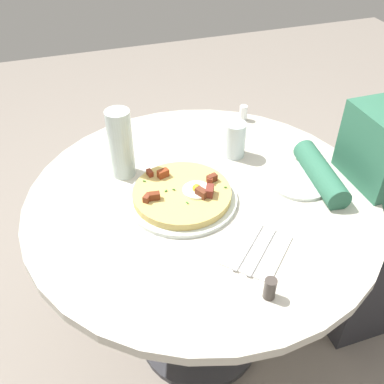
{
  "coord_description": "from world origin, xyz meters",
  "views": [
    {
      "loc": [
        0.33,
        0.91,
        1.52
      ],
      "look_at": [
        0.03,
        -0.0,
        0.73
      ],
      "focal_mm": 40.91,
      "sensor_mm": 36.0,
      "label": 1
    }
  ],
  "objects_px": {
    "water_glass": "(235,140)",
    "water_bottle": "(121,144)",
    "fork": "(249,246)",
    "dining_table": "(201,236)",
    "knife": "(262,251)",
    "breakfast_pizza": "(182,193)",
    "salt_shaker": "(243,113)",
    "pepper_shaker": "(270,289)",
    "pizza_plate": "(182,198)",
    "bread_plate": "(299,180)"
  },
  "relations": [
    {
      "from": "fork",
      "to": "pepper_shaker",
      "type": "xyz_separation_m",
      "value": [
        0.02,
        0.15,
        0.02
      ]
    },
    {
      "from": "pizza_plate",
      "to": "knife",
      "type": "xyz_separation_m",
      "value": [
        -0.13,
        0.26,
        0.0
      ]
    },
    {
      "from": "water_bottle",
      "to": "water_glass",
      "type": "bearing_deg",
      "value": 177.98
    },
    {
      "from": "fork",
      "to": "salt_shaker",
      "type": "distance_m",
      "value": 0.64
    },
    {
      "from": "dining_table",
      "to": "water_glass",
      "type": "xyz_separation_m",
      "value": [
        -0.17,
        -0.16,
        0.22
      ]
    },
    {
      "from": "knife",
      "to": "water_bottle",
      "type": "bearing_deg",
      "value": -102.86
    },
    {
      "from": "dining_table",
      "to": "pepper_shaker",
      "type": "relative_size",
      "value": 18.29
    },
    {
      "from": "dining_table",
      "to": "pepper_shaker",
      "type": "xyz_separation_m",
      "value": [
        -0.02,
        0.38,
        0.19
      ]
    },
    {
      "from": "dining_table",
      "to": "salt_shaker",
      "type": "distance_m",
      "value": 0.5
    },
    {
      "from": "pizza_plate",
      "to": "bread_plate",
      "type": "xyz_separation_m",
      "value": [
        -0.36,
        0.03,
        -0.0
      ]
    },
    {
      "from": "water_glass",
      "to": "salt_shaker",
      "type": "xyz_separation_m",
      "value": [
        -0.12,
        -0.2,
        -0.03
      ]
    },
    {
      "from": "fork",
      "to": "water_glass",
      "type": "height_order",
      "value": "water_glass"
    },
    {
      "from": "water_glass",
      "to": "water_bottle",
      "type": "xyz_separation_m",
      "value": [
        0.36,
        -0.01,
        0.05
      ]
    },
    {
      "from": "pizza_plate",
      "to": "fork",
      "type": "distance_m",
      "value": 0.25
    },
    {
      "from": "pizza_plate",
      "to": "water_bottle",
      "type": "xyz_separation_m",
      "value": [
        0.13,
        -0.17,
        0.1
      ]
    },
    {
      "from": "knife",
      "to": "water_bottle",
      "type": "relative_size",
      "value": 0.84
    },
    {
      "from": "fork",
      "to": "dining_table",
      "type": "bearing_deg",
      "value": -123.29
    },
    {
      "from": "knife",
      "to": "bread_plate",
      "type": "bearing_deg",
      "value": -179.12
    },
    {
      "from": "pizza_plate",
      "to": "fork",
      "type": "xyz_separation_m",
      "value": [
        -0.1,
        0.23,
        0.0
      ]
    },
    {
      "from": "pizza_plate",
      "to": "dining_table",
      "type": "bearing_deg",
      "value": 177.2
    },
    {
      "from": "dining_table",
      "to": "bread_plate",
      "type": "xyz_separation_m",
      "value": [
        -0.3,
        0.03,
        0.17
      ]
    },
    {
      "from": "breakfast_pizza",
      "to": "pepper_shaker",
      "type": "xyz_separation_m",
      "value": [
        -0.08,
        0.38,
        0.0
      ]
    },
    {
      "from": "water_bottle",
      "to": "breakfast_pizza",
      "type": "bearing_deg",
      "value": 127.39
    },
    {
      "from": "pizza_plate",
      "to": "bread_plate",
      "type": "bearing_deg",
      "value": 174.85
    },
    {
      "from": "breakfast_pizza",
      "to": "pepper_shaker",
      "type": "relative_size",
      "value": 5.02
    },
    {
      "from": "bread_plate",
      "to": "water_bottle",
      "type": "height_order",
      "value": "water_bottle"
    },
    {
      "from": "breakfast_pizza",
      "to": "pepper_shaker",
      "type": "distance_m",
      "value": 0.39
    },
    {
      "from": "knife",
      "to": "salt_shaker",
      "type": "height_order",
      "value": "salt_shaker"
    },
    {
      "from": "pizza_plate",
      "to": "salt_shaker",
      "type": "height_order",
      "value": "salt_shaker"
    },
    {
      "from": "water_glass",
      "to": "bread_plate",
      "type": "bearing_deg",
      "value": 124.05
    },
    {
      "from": "bread_plate",
      "to": "salt_shaker",
      "type": "height_order",
      "value": "salt_shaker"
    },
    {
      "from": "pizza_plate",
      "to": "bread_plate",
      "type": "height_order",
      "value": "pizza_plate"
    },
    {
      "from": "pizza_plate",
      "to": "fork",
      "type": "relative_size",
      "value": 1.74
    },
    {
      "from": "dining_table",
      "to": "knife",
      "type": "distance_m",
      "value": 0.32
    },
    {
      "from": "water_bottle",
      "to": "pepper_shaker",
      "type": "distance_m",
      "value": 0.6
    },
    {
      "from": "knife",
      "to": "fork",
      "type": "bearing_deg",
      "value": -90.0
    },
    {
      "from": "fork",
      "to": "knife",
      "type": "height_order",
      "value": "same"
    },
    {
      "from": "breakfast_pizza",
      "to": "salt_shaker",
      "type": "distance_m",
      "value": 0.5
    },
    {
      "from": "pizza_plate",
      "to": "pepper_shaker",
      "type": "xyz_separation_m",
      "value": [
        -0.09,
        0.38,
        0.02
      ]
    },
    {
      "from": "dining_table",
      "to": "breakfast_pizza",
      "type": "height_order",
      "value": "breakfast_pizza"
    },
    {
      "from": "breakfast_pizza",
      "to": "pizza_plate",
      "type": "bearing_deg",
      "value": -16.52
    },
    {
      "from": "salt_shaker",
      "to": "pepper_shaker",
      "type": "xyz_separation_m",
      "value": [
        0.26,
        0.74,
        0.0
      ]
    },
    {
      "from": "dining_table",
      "to": "fork",
      "type": "relative_size",
      "value": 5.63
    },
    {
      "from": "water_bottle",
      "to": "salt_shaker",
      "type": "xyz_separation_m",
      "value": [
        -0.47,
        -0.19,
        -0.08
      ]
    },
    {
      "from": "breakfast_pizza",
      "to": "pepper_shaker",
      "type": "height_order",
      "value": "breakfast_pizza"
    },
    {
      "from": "salt_shaker",
      "to": "water_bottle",
      "type": "bearing_deg",
      "value": 21.31
    },
    {
      "from": "knife",
      "to": "pepper_shaker",
      "type": "xyz_separation_m",
      "value": [
        0.04,
        0.13,
        0.02
      ]
    },
    {
      "from": "bread_plate",
      "to": "water_glass",
      "type": "relative_size",
      "value": 1.62
    },
    {
      "from": "dining_table",
      "to": "bread_plate",
      "type": "bearing_deg",
      "value": 174.37
    },
    {
      "from": "dining_table",
      "to": "fork",
      "type": "distance_m",
      "value": 0.29
    }
  ]
}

